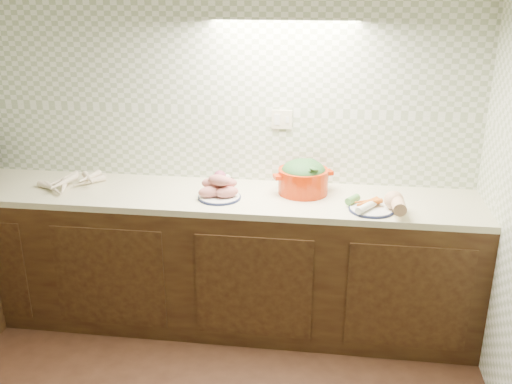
# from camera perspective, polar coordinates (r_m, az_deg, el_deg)

# --- Properties ---
(room) EXTENTS (3.60, 3.60, 2.60)m
(room) POSITION_cam_1_polar(r_m,az_deg,el_deg) (2.03, -17.84, 4.50)
(room) COLOR black
(room) RESTS_ON ground
(counter) EXTENTS (3.60, 3.60, 0.90)m
(counter) POSITION_cam_1_polar(r_m,az_deg,el_deg) (3.36, -21.50, -11.64)
(counter) COLOR black
(counter) RESTS_ON ground
(parsnip_pile) EXTENTS (0.30, 0.34, 0.07)m
(parsnip_pile) POSITION_cam_1_polar(r_m,az_deg,el_deg) (3.88, -18.78, 0.97)
(parsnip_pile) COLOR beige
(parsnip_pile) RESTS_ON counter
(sweet_potato_plate) EXTENTS (0.26, 0.26, 0.15)m
(sweet_potato_plate) POSITION_cam_1_polar(r_m,az_deg,el_deg) (3.48, -3.70, 0.25)
(sweet_potato_plate) COLOR #111738
(sweet_potato_plate) RESTS_ON counter
(onion_bowl) EXTENTS (0.15, 0.15, 0.12)m
(onion_bowl) POSITION_cam_1_polar(r_m,az_deg,el_deg) (3.66, -3.43, 1.07)
(onion_bowl) COLOR black
(onion_bowl) RESTS_ON counter
(dutch_oven) EXTENTS (0.41, 0.41, 0.22)m
(dutch_oven) POSITION_cam_1_polar(r_m,az_deg,el_deg) (3.55, 4.75, 1.51)
(dutch_oven) COLOR #B42502
(dutch_oven) RESTS_ON counter
(veg_plate) EXTENTS (0.35, 0.26, 0.12)m
(veg_plate) POSITION_cam_1_polar(r_m,az_deg,el_deg) (3.36, 12.40, -1.13)
(veg_plate) COLOR #111738
(veg_plate) RESTS_ON counter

